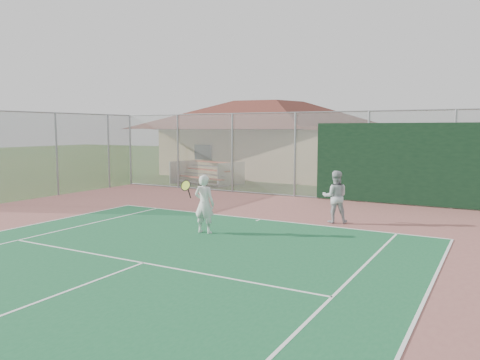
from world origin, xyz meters
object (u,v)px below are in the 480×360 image
bleachers (206,172)px  player_white_front (204,204)px  player_grey_back (335,197)px  clubhouse (269,131)px

bleachers → player_white_front: 11.54m
player_white_front → player_grey_back: (2.65, 3.11, -0.02)m
clubhouse → bleachers: clubhouse is taller
player_white_front → player_grey_back: size_ratio=1.04×
clubhouse → bleachers: (-0.66, -6.01, -2.12)m
clubhouse → player_white_front: 16.77m
bleachers → player_white_front: size_ratio=2.13×
bleachers → player_grey_back: player_grey_back is taller
bleachers → player_white_front: (6.30, -9.67, 0.20)m
clubhouse → player_white_front: clubhouse is taller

